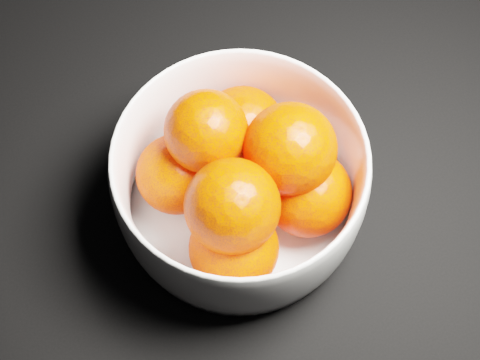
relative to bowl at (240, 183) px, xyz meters
name	(u,v)px	position (x,y,z in m)	size (l,w,h in m)	color
bowl	(240,183)	(0.00, 0.00, 0.00)	(0.21, 0.21, 0.10)	white
orange_pile	(245,176)	(0.00, 0.00, 0.01)	(0.17, 0.17, 0.12)	#FF2F00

